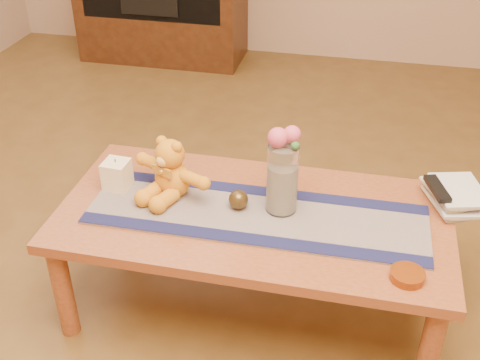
% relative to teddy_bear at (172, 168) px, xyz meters
% --- Properties ---
extents(floor, '(5.50, 5.50, 0.00)m').
position_rel_teddy_bear_xyz_m(floor, '(0.32, -0.05, -0.57)').
color(floor, brown).
rests_on(floor, ground).
extents(coffee_table_top, '(1.40, 0.70, 0.04)m').
position_rel_teddy_bear_xyz_m(coffee_table_top, '(0.32, -0.05, -0.14)').
color(coffee_table_top, brown).
rests_on(coffee_table_top, floor).
extents(table_leg_fl, '(0.07, 0.07, 0.41)m').
position_rel_teddy_bear_xyz_m(table_leg_fl, '(-0.32, -0.34, -0.36)').
color(table_leg_fl, brown).
rests_on(table_leg_fl, floor).
extents(table_leg_fr, '(0.07, 0.07, 0.41)m').
position_rel_teddy_bear_xyz_m(table_leg_fr, '(0.96, -0.34, -0.36)').
color(table_leg_fr, brown).
rests_on(table_leg_fr, floor).
extents(table_leg_bl, '(0.07, 0.07, 0.41)m').
position_rel_teddy_bear_xyz_m(table_leg_bl, '(-0.32, 0.24, -0.36)').
color(table_leg_bl, brown).
rests_on(table_leg_bl, floor).
extents(table_leg_br, '(0.07, 0.07, 0.41)m').
position_rel_teddy_bear_xyz_m(table_leg_br, '(0.96, 0.24, -0.36)').
color(table_leg_br, brown).
rests_on(table_leg_br, floor).
extents(persian_runner, '(1.20, 0.36, 0.01)m').
position_rel_teddy_bear_xyz_m(persian_runner, '(0.33, -0.07, -0.11)').
color(persian_runner, '#191A48').
rests_on(persian_runner, coffee_table_top).
extents(runner_border_near, '(1.20, 0.07, 0.00)m').
position_rel_teddy_bear_xyz_m(runner_border_near, '(0.33, -0.21, -0.11)').
color(runner_border_near, '#151740').
rests_on(runner_border_near, persian_runner).
extents(runner_border_far, '(1.20, 0.07, 0.00)m').
position_rel_teddy_bear_xyz_m(runner_border_far, '(0.33, 0.08, -0.11)').
color(runner_border_far, '#151740').
rests_on(runner_border_far, persian_runner).
extents(teddy_bear, '(0.39, 0.36, 0.21)m').
position_rel_teddy_bear_xyz_m(teddy_bear, '(0.00, 0.00, 0.00)').
color(teddy_bear, orange).
rests_on(teddy_bear, persian_runner).
extents(pillar_candle, '(0.10, 0.10, 0.11)m').
position_rel_teddy_bear_xyz_m(pillar_candle, '(-0.22, -0.01, -0.05)').
color(pillar_candle, '#FFE9BB').
rests_on(pillar_candle, persian_runner).
extents(candle_wick, '(0.00, 0.00, 0.01)m').
position_rel_teddy_bear_xyz_m(candle_wick, '(-0.22, -0.01, 0.01)').
color(candle_wick, black).
rests_on(candle_wick, pillar_candle).
extents(glass_vase, '(0.11, 0.11, 0.26)m').
position_rel_teddy_bear_xyz_m(glass_vase, '(0.41, -0.02, 0.02)').
color(glass_vase, silver).
rests_on(glass_vase, persian_runner).
extents(potpourri_fill, '(0.09, 0.09, 0.18)m').
position_rel_teddy_bear_xyz_m(potpourri_fill, '(0.41, -0.02, -0.02)').
color(potpourri_fill, beige).
rests_on(potpourri_fill, glass_vase).
extents(rose_left, '(0.07, 0.07, 0.07)m').
position_rel_teddy_bear_xyz_m(rose_left, '(0.39, -0.03, 0.19)').
color(rose_left, '#CF4964').
rests_on(rose_left, glass_vase).
extents(rose_right, '(0.06, 0.06, 0.06)m').
position_rel_teddy_bear_xyz_m(rose_right, '(0.44, -0.01, 0.20)').
color(rose_right, '#CF4964').
rests_on(rose_right, glass_vase).
extents(blue_flower_back, '(0.04, 0.04, 0.04)m').
position_rel_teddy_bear_xyz_m(blue_flower_back, '(0.42, 0.02, 0.18)').
color(blue_flower_back, '#514EA9').
rests_on(blue_flower_back, glass_vase).
extents(blue_flower_side, '(0.04, 0.04, 0.04)m').
position_rel_teddy_bear_xyz_m(blue_flower_side, '(0.38, 0.00, 0.17)').
color(blue_flower_side, '#514EA9').
rests_on(blue_flower_side, glass_vase).
extents(leaf_sprig, '(0.03, 0.03, 0.03)m').
position_rel_teddy_bear_xyz_m(leaf_sprig, '(0.45, -0.04, 0.17)').
color(leaf_sprig, '#33662D').
rests_on(leaf_sprig, glass_vase).
extents(bronze_ball, '(0.09, 0.09, 0.07)m').
position_rel_teddy_bear_xyz_m(bronze_ball, '(0.26, -0.04, -0.07)').
color(bronze_ball, '#473417').
rests_on(bronze_ball, persian_runner).
extents(book_bottom, '(0.23, 0.27, 0.02)m').
position_rel_teddy_bear_xyz_m(book_bottom, '(0.94, 0.13, -0.10)').
color(book_bottom, beige).
rests_on(book_bottom, coffee_table_top).
extents(book_lower, '(0.21, 0.25, 0.02)m').
position_rel_teddy_bear_xyz_m(book_lower, '(0.95, 0.13, -0.09)').
color(book_lower, beige).
rests_on(book_lower, book_bottom).
extents(book_upper, '(0.24, 0.27, 0.02)m').
position_rel_teddy_bear_xyz_m(book_upper, '(0.94, 0.13, -0.07)').
color(book_upper, beige).
rests_on(book_upper, book_lower).
extents(book_top, '(0.22, 0.26, 0.02)m').
position_rel_teddy_bear_xyz_m(book_top, '(0.95, 0.13, -0.05)').
color(book_top, beige).
rests_on(book_top, book_upper).
extents(tv_remote, '(0.09, 0.17, 0.02)m').
position_rel_teddy_bear_xyz_m(tv_remote, '(0.95, 0.12, -0.03)').
color(tv_remote, black).
rests_on(tv_remote, book_top).
extents(amber_dish, '(0.13, 0.13, 0.03)m').
position_rel_teddy_bear_xyz_m(amber_dish, '(0.85, -0.29, -0.10)').
color(amber_dish, '#BF5914').
rests_on(amber_dish, coffee_table_top).
extents(stereo_lower, '(0.42, 0.28, 0.12)m').
position_rel_teddy_bear_xyz_m(stereo_lower, '(-0.88, 2.30, -0.10)').
color(stereo_lower, black).
rests_on(stereo_lower, media_cabinet).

